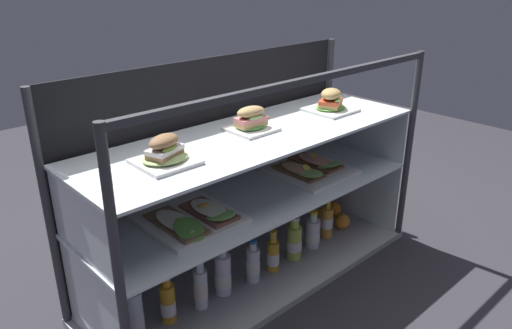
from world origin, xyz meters
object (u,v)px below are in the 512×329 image
Objects in this scene: open_sandwich_tray_far_left at (310,168)px; orange_fruit_rolled_forward at (334,209)px; plated_roll_sandwich_far_left at (331,103)px; orange_fruit_beside_bottles at (342,221)px; juice_bottle_back_right at (294,241)px; juice_bottle_front_right_end at (327,221)px; juice_bottle_near_post at (135,315)px; juice_bottle_back_left at (223,274)px; juice_bottle_front_second at (273,255)px; plated_roll_sandwich_right_of_center at (251,121)px; plated_roll_sandwich_mid_left at (165,154)px; open_sandwich_tray_near_right_corner at (192,218)px; juice_bottle_front_middle at (253,264)px; orange_fruit_near_left_post at (322,217)px; juice_bottle_tucked_behind at (168,303)px; juice_bottle_front_fourth at (313,233)px; juice_bottle_back_center at (201,287)px.

orange_fruit_rolled_forward is at bearing 14.26° from open_sandwich_tray_far_left.
orange_fruit_beside_bottles is at bearing -14.91° from plated_roll_sandwich_far_left.
juice_bottle_back_right is 0.27m from juice_bottle_front_right_end.
juice_bottle_near_post is 1.08× the size of juice_bottle_back_left.
juice_bottle_front_right_end is at bearing 3.52° from juice_bottle_front_second.
open_sandwich_tray_far_left is (0.34, -0.03, -0.29)m from plated_roll_sandwich_right_of_center.
plated_roll_sandwich_mid_left reaches higher than open_sandwich_tray_near_right_corner.
open_sandwich_tray_near_right_corner is at bearing -171.05° from plated_roll_sandwich_right_of_center.
plated_roll_sandwich_mid_left reaches higher than juice_bottle_back_right.
juice_bottle_back_left reaches higher than juice_bottle_front_right_end.
orange_fruit_beside_bottles is at bearing -1.12° from open_sandwich_tray_near_right_corner.
open_sandwich_tray_near_right_corner reaches higher than juice_bottle_near_post.
juice_bottle_near_post is at bearing 176.36° from juice_bottle_front_middle.
orange_fruit_near_left_post is (0.49, 0.12, -0.04)m from juice_bottle_front_second.
juice_bottle_back_left is (0.27, -0.01, 0.01)m from juice_bottle_tucked_behind.
juice_bottle_tucked_behind is at bearing -178.18° from open_sandwich_tray_far_left.
juice_bottle_front_fourth is at bearing -2.21° from open_sandwich_tray_near_right_corner.
open_sandwich_tray_far_left is 0.43m from orange_fruit_beside_bottles.
juice_bottle_tucked_behind is 0.68m from juice_bottle_back_right.
plated_roll_sandwich_far_left is 0.56× the size of open_sandwich_tray_far_left.
juice_bottle_back_right is (0.19, -0.09, -0.61)m from plated_roll_sandwich_right_of_center.
juice_bottle_back_center reaches higher than juice_bottle_front_right_end.
orange_fruit_rolled_forward is at bearing 54.77° from orange_fruit_beside_bottles.
juice_bottle_front_right_end is at bearing -0.48° from juice_bottle_tucked_behind.
orange_fruit_near_left_post is at bearing 4.34° from juice_bottle_near_post.
open_sandwich_tray_far_left is 1.63× the size of juice_bottle_front_right_end.
juice_bottle_back_center is at bearing 177.95° from juice_bottle_front_second.
orange_fruit_rolled_forward is (0.47, 0.14, -0.05)m from juice_bottle_back_right.
plated_roll_sandwich_mid_left is at bearing 179.85° from juice_bottle_front_right_end.
juice_bottle_front_middle reaches higher than orange_fruit_rolled_forward.
open_sandwich_tray_near_right_corner is 4.48× the size of orange_fruit_beside_bottles.
juice_bottle_front_fourth is (0.14, 0.01, -0.01)m from juice_bottle_back_right.
juice_bottle_back_right is 0.49m from orange_fruit_rolled_forward.
plated_roll_sandwich_right_of_center reaches higher than juice_bottle_back_center.
juice_bottle_back_left is 1.23× the size of juice_bottle_front_fourth.
juice_bottle_front_fourth is 0.36m from orange_fruit_rolled_forward.
juice_bottle_front_middle is at bearing -174.69° from plated_roll_sandwich_far_left.
open_sandwich_tray_near_right_corner reaches higher than juice_bottle_front_middle.
plated_roll_sandwich_mid_left is 0.88m from juice_bottle_back_right.
juice_bottle_back_center is at bearing -172.89° from orange_fruit_rolled_forward.
plated_roll_sandwich_mid_left is 0.61m from juice_bottle_back_center.
juice_bottle_front_middle is 0.40m from juice_bottle_front_fourth.
juice_bottle_near_post is 1.21× the size of juice_bottle_back_right.
open_sandwich_tray_far_left is 0.53m from juice_bottle_front_middle.
open_sandwich_tray_far_left is at bearing 11.27° from juice_bottle_front_second.
open_sandwich_tray_far_left is 1.37× the size of juice_bottle_near_post.
plated_roll_sandwich_right_of_center is 0.76m from juice_bottle_front_right_end.
plated_roll_sandwich_mid_left is at bearing 178.87° from juice_bottle_front_fourth.
plated_roll_sandwich_mid_left reaches higher than juice_bottle_tucked_behind.
juice_bottle_back_center reaches higher than orange_fruit_beside_bottles.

